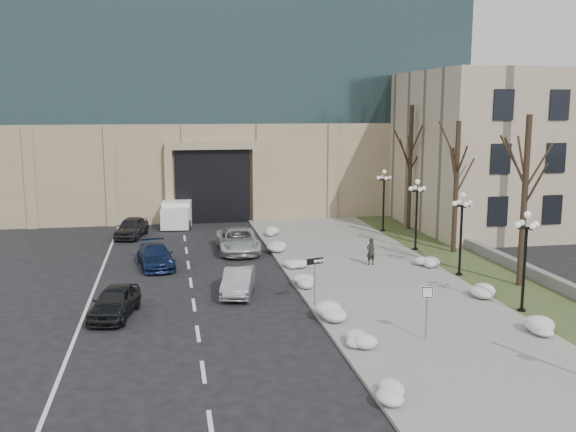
% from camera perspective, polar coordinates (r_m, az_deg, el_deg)
% --- Properties ---
extents(ground, '(160.00, 160.00, 0.00)m').
position_cam_1_polar(ground, '(23.24, 9.49, -14.27)').
color(ground, black).
rests_on(ground, ground).
extents(sidewalk, '(9.00, 40.00, 0.12)m').
position_cam_1_polar(sidewalk, '(36.83, 7.16, -5.04)').
color(sidewalk, gray).
rests_on(sidewalk, ground).
extents(curb, '(0.30, 40.00, 0.14)m').
position_cam_1_polar(curb, '(35.74, 0.24, -5.40)').
color(curb, gray).
rests_on(curb, ground).
extents(grass_strip, '(4.00, 40.00, 0.10)m').
position_cam_1_polar(grass_strip, '(39.27, 16.26, -4.44)').
color(grass_strip, '#354120').
rests_on(grass_strip, ground).
extents(stone_wall, '(0.50, 30.00, 0.70)m').
position_cam_1_polar(stone_wall, '(41.83, 17.50, -3.22)').
color(stone_wall, gray).
rests_on(stone_wall, ground).
extents(office_tower, '(40.00, 24.70, 36.00)m').
position_cam_1_polar(office_tower, '(64.35, -5.89, 17.80)').
color(office_tower, tan).
rests_on(office_tower, ground).
extents(classical_building, '(22.00, 18.12, 12.00)m').
position_cam_1_polar(classical_building, '(56.33, 21.10, 5.62)').
color(classical_building, tan).
rests_on(classical_building, ground).
extents(car_a, '(2.46, 4.35, 1.40)m').
position_cam_1_polar(car_a, '(30.16, -15.15, -7.38)').
color(car_a, black).
rests_on(car_a, ground).
extents(car_b, '(2.24, 4.26, 1.34)m').
position_cam_1_polar(car_b, '(32.68, -4.44, -5.79)').
color(car_b, '#9B9EA3').
rests_on(car_b, ground).
extents(car_c, '(2.52, 4.81, 1.33)m').
position_cam_1_polar(car_c, '(38.75, -11.69, -3.50)').
color(car_c, navy).
rests_on(car_c, ground).
extents(car_d, '(2.59, 5.53, 1.53)m').
position_cam_1_polar(car_d, '(41.95, -4.47, -2.18)').
color(car_d, silver).
rests_on(car_d, ground).
extents(car_e, '(2.64, 4.59, 1.47)m').
position_cam_1_polar(car_e, '(47.83, -13.74, -0.99)').
color(car_e, '#29292D').
rests_on(car_e, ground).
extents(pedestrian, '(0.69, 0.56, 1.62)m').
position_cam_1_polar(pedestrian, '(38.27, 7.36, -3.14)').
color(pedestrian, black).
rests_on(pedestrian, sidewalk).
extents(box_truck, '(2.80, 6.51, 2.01)m').
position_cam_1_polar(box_truck, '(52.38, -9.76, 0.33)').
color(box_truck, white).
rests_on(box_truck, ground).
extents(one_way_sign, '(0.90, 0.37, 2.41)m').
position_cam_1_polar(one_way_sign, '(30.15, 2.66, -4.51)').
color(one_way_sign, slate).
rests_on(one_way_sign, ground).
extents(keep_sign, '(0.49, 0.16, 2.33)m').
position_cam_1_polar(keep_sign, '(26.43, 12.25, -7.41)').
color(keep_sign, slate).
rests_on(keep_sign, ground).
extents(snow_clump_a, '(1.10, 1.60, 0.36)m').
position_cam_1_polar(snow_clump_a, '(21.52, 9.82, -15.44)').
color(snow_clump_a, silver).
rests_on(snow_clump_a, sidewalk).
extents(snow_clump_b, '(1.10, 1.60, 0.36)m').
position_cam_1_polar(snow_clump_b, '(25.62, 5.94, -11.13)').
color(snow_clump_b, silver).
rests_on(snow_clump_b, sidewalk).
extents(snow_clump_c, '(1.10, 1.60, 0.36)m').
position_cam_1_polar(snow_clump_c, '(28.64, 3.59, -8.82)').
color(snow_clump_c, silver).
rests_on(snow_clump_c, sidewalk).
extents(snow_clump_d, '(1.10, 1.60, 0.36)m').
position_cam_1_polar(snow_clump_d, '(33.57, 1.38, -6.00)').
color(snow_clump_d, silver).
rests_on(snow_clump_d, sidewalk).
extents(snow_clump_e, '(1.10, 1.60, 0.36)m').
position_cam_1_polar(snow_clump_e, '(37.42, 0.75, -4.34)').
color(snow_clump_e, silver).
rests_on(snow_clump_e, sidewalk).
extents(snow_clump_f, '(1.10, 1.60, 0.36)m').
position_cam_1_polar(snow_clump_f, '(41.70, -0.90, -2.88)').
color(snow_clump_f, silver).
rests_on(snow_clump_f, sidewalk).
extents(snow_clump_g, '(1.10, 1.60, 0.36)m').
position_cam_1_polar(snow_clump_g, '(46.45, -1.70, -1.57)').
color(snow_clump_g, silver).
rests_on(snow_clump_g, sidewalk).
extents(snow_clump_h, '(1.10, 1.60, 0.36)m').
position_cam_1_polar(snow_clump_h, '(29.23, 21.41, -9.11)').
color(snow_clump_h, silver).
rests_on(snow_clump_h, sidewalk).
extents(snow_clump_i, '(1.10, 1.60, 0.36)m').
position_cam_1_polar(snow_clump_i, '(33.45, 16.60, -6.47)').
color(snow_clump_i, silver).
rests_on(snow_clump_i, sidewalk).
extents(snow_clump_j, '(1.10, 1.60, 0.36)m').
position_cam_1_polar(snow_clump_j, '(38.63, 12.40, -4.13)').
color(snow_clump_j, silver).
rests_on(snow_clump_j, sidewalk).
extents(lamppost_a, '(1.18, 1.18, 4.76)m').
position_cam_1_polar(lamppost_a, '(30.98, 20.36, -2.67)').
color(lamppost_a, black).
rests_on(lamppost_a, ground).
extents(lamppost_b, '(1.18, 1.18, 4.76)m').
position_cam_1_polar(lamppost_b, '(36.58, 15.16, -0.57)').
color(lamppost_b, black).
rests_on(lamppost_b, ground).
extents(lamppost_c, '(1.18, 1.18, 4.76)m').
position_cam_1_polar(lamppost_c, '(42.45, 11.38, 0.97)').
color(lamppost_c, black).
rests_on(lamppost_c, ground).
extents(lamppost_d, '(1.18, 1.18, 4.76)m').
position_cam_1_polar(lamppost_d, '(48.47, 8.52, 2.12)').
color(lamppost_d, black).
rests_on(lamppost_d, ground).
extents(tree_near, '(3.20, 3.20, 9.00)m').
position_cam_1_polar(tree_near, '(35.07, 20.38, 3.28)').
color(tree_near, black).
rests_on(tree_near, ground).
extents(tree_mid, '(3.20, 3.20, 8.50)m').
position_cam_1_polar(tree_mid, '(42.12, 14.78, 4.10)').
color(tree_mid, black).
rests_on(tree_mid, ground).
extents(tree_far, '(3.20, 3.20, 9.50)m').
position_cam_1_polar(tree_far, '(49.39, 10.84, 5.79)').
color(tree_far, black).
rests_on(tree_far, ground).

